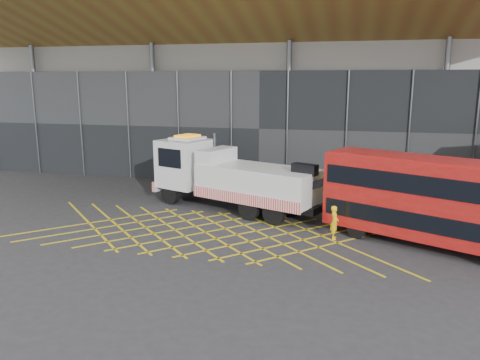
# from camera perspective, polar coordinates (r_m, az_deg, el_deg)

# --- Properties ---
(ground_plane) EXTENTS (120.00, 120.00, 0.00)m
(ground_plane) POSITION_cam_1_polar(r_m,az_deg,el_deg) (23.80, -7.94, -6.04)
(ground_plane) COLOR #2A2A2C
(road_markings) EXTENTS (19.96, 7.16, 0.01)m
(road_markings) POSITION_cam_1_polar(r_m,az_deg,el_deg) (23.28, -4.25, -6.36)
(road_markings) COLOR gold
(road_markings) RESTS_ON ground_plane
(construction_building) EXTENTS (55.00, 23.97, 18.00)m
(construction_building) POSITION_cam_1_polar(r_m,az_deg,el_deg) (39.96, 4.36, 14.38)
(construction_building) COLOR #979792
(construction_building) RESTS_ON ground_plane
(recovery_truck) EXTENTS (11.76, 6.39, 4.19)m
(recovery_truck) POSITION_cam_1_polar(r_m,az_deg,el_deg) (26.95, -1.43, 0.48)
(recovery_truck) COLOR black
(recovery_truck) RESTS_ON ground_plane
(bus_towed) EXTENTS (9.86, 6.33, 4.02)m
(bus_towed) POSITION_cam_1_polar(r_m,az_deg,el_deg) (22.30, 22.65, -2.15)
(bus_towed) COLOR #9E0F0C
(bus_towed) RESTS_ON ground_plane
(worker) EXTENTS (0.42, 0.60, 1.60)m
(worker) POSITION_cam_1_polar(r_m,az_deg,el_deg) (22.52, 11.44, -5.08)
(worker) COLOR yellow
(worker) RESTS_ON ground_plane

